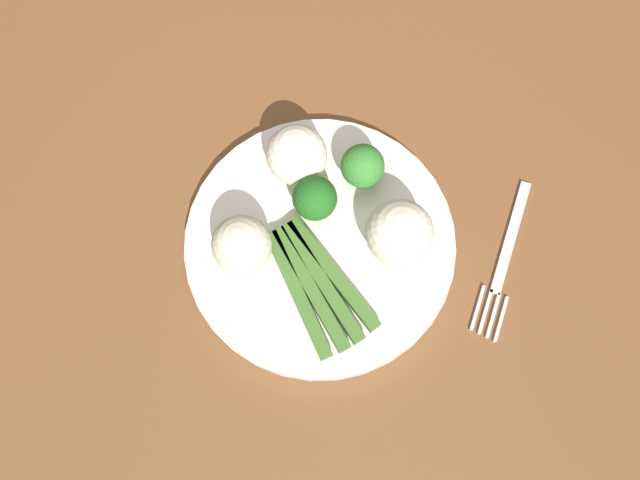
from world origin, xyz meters
TOP-DOWN VIEW (x-y plane):
  - ground_plane at (0.00, 0.00)m, footprint 6.00×6.00m
  - dining_table at (0.00, 0.00)m, footprint 1.18×1.05m
  - plate at (-0.05, 0.01)m, footprint 0.26×0.26m
  - asparagus_bundle at (-0.06, 0.05)m, footprint 0.13×0.11m
  - broccoli_right at (-0.05, -0.06)m, footprint 0.04×0.04m
  - broccoli_near_center at (-0.03, -0.02)m, footprint 0.04×0.04m
  - cauliflower_front at (0.01, -0.05)m, footprint 0.06×0.06m
  - cauliflower_edge at (-0.11, -0.02)m, footprint 0.06×0.06m
  - cauliflower_back at (0.01, 0.05)m, footprint 0.06×0.06m
  - fork at (-0.21, -0.05)m, footprint 0.04×0.17m

SIDE VIEW (x-z plane):
  - ground_plane at x=0.00m, z-range -0.02..0.00m
  - dining_table at x=0.00m, z-range 0.26..0.99m
  - fork at x=-0.21m, z-range 0.72..0.73m
  - plate at x=-0.05m, z-range 0.72..0.74m
  - asparagus_bundle at x=-0.06m, z-range 0.74..0.75m
  - cauliflower_back at x=0.01m, z-range 0.74..0.79m
  - cauliflower_front at x=0.01m, z-range 0.74..0.80m
  - broccoli_right at x=-0.05m, z-range 0.74..0.79m
  - broccoli_near_center at x=-0.03m, z-range 0.74..0.79m
  - cauliflower_edge at x=-0.11m, z-range 0.74..0.80m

